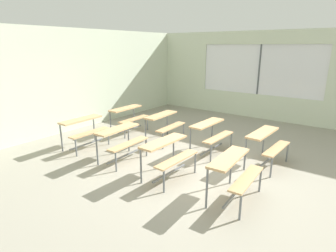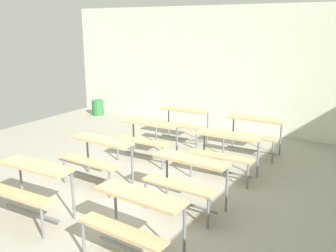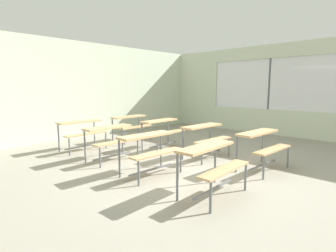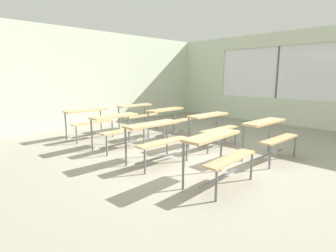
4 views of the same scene
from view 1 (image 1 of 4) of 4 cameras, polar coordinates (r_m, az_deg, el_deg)
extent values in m
cube|color=gray|center=(5.94, 5.60, -8.83)|extent=(10.00, 9.00, 0.05)
cube|color=beige|center=(8.65, -20.75, 8.69)|extent=(10.00, 0.12, 3.00)
cube|color=beige|center=(10.22, 20.46, 3.60)|extent=(0.12, 9.00, 0.85)
cube|color=beige|center=(10.02, 21.84, 16.82)|extent=(0.12, 9.00, 0.45)
cube|color=beige|center=(11.53, 3.68, 12.33)|extent=(0.12, 1.90, 1.70)
cube|color=white|center=(10.19, 18.45, 11.03)|extent=(0.02, 4.20, 1.70)
cube|color=#4C5156|center=(10.19, 18.45, 11.03)|extent=(0.06, 0.05, 1.70)
cube|color=tan|center=(4.64, 12.57, -6.51)|extent=(1.11, 0.37, 0.04)
cube|color=tan|center=(4.67, 16.06, -10.44)|extent=(1.11, 0.27, 0.03)
cylinder|color=slate|center=(4.43, 8.08, -12.60)|extent=(0.04, 0.04, 0.72)
cylinder|color=slate|center=(5.26, 12.95, -8.02)|extent=(0.04, 0.04, 0.72)
cylinder|color=slate|center=(4.33, 14.80, -15.91)|extent=(0.04, 0.04, 0.44)
cylinder|color=slate|center=(5.18, 18.61, -10.63)|extent=(0.04, 0.04, 0.44)
cube|color=slate|center=(4.87, 13.68, -13.58)|extent=(1.00, 0.08, 0.03)
cube|color=tan|center=(6.16, 19.10, -1.31)|extent=(1.11, 0.37, 0.04)
cube|color=tan|center=(6.16, 21.63, -4.35)|extent=(1.11, 0.27, 0.03)
cylinder|color=slate|center=(5.88, 15.75, -5.56)|extent=(0.04, 0.04, 0.72)
cylinder|color=slate|center=(6.76, 19.23, -3.00)|extent=(0.04, 0.04, 0.72)
cylinder|color=slate|center=(5.76, 20.67, -8.00)|extent=(0.04, 0.04, 0.44)
cylinder|color=slate|center=(6.66, 23.54, -5.05)|extent=(0.04, 0.04, 0.44)
cube|color=slate|center=(6.33, 19.77, -6.91)|extent=(1.00, 0.08, 0.03)
cube|color=tan|center=(5.28, -0.89, -3.28)|extent=(1.11, 0.35, 0.04)
cube|color=tan|center=(5.20, 1.87, -6.92)|extent=(1.11, 0.25, 0.03)
cylinder|color=slate|center=(5.16, -5.65, -8.17)|extent=(0.04, 0.04, 0.72)
cylinder|color=slate|center=(5.86, 1.17, -5.03)|extent=(0.04, 0.04, 0.72)
cylinder|color=slate|center=(4.89, -0.86, -11.37)|extent=(0.04, 0.04, 0.44)
cylinder|color=slate|center=(5.62, 5.66, -7.60)|extent=(0.04, 0.04, 0.44)
cube|color=slate|center=(5.44, 0.29, -9.75)|extent=(1.00, 0.06, 0.03)
cube|color=tan|center=(6.60, 8.16, 0.57)|extent=(1.11, 0.36, 0.04)
cube|color=tan|center=(6.53, 10.48, -2.27)|extent=(1.11, 0.26, 0.03)
cylinder|color=slate|center=(6.37, 4.65, -3.28)|extent=(0.04, 0.04, 0.72)
cylinder|color=slate|center=(7.18, 9.13, -1.16)|extent=(0.04, 0.04, 0.72)
cylinder|color=slate|center=(6.15, 8.88, -5.56)|extent=(0.04, 0.04, 0.44)
cylinder|color=slate|center=(6.99, 13.00, -3.09)|extent=(0.04, 0.04, 0.44)
cube|color=slate|center=(6.73, 8.98, -4.73)|extent=(1.00, 0.06, 0.03)
cube|color=tan|center=(6.18, -10.48, -0.62)|extent=(1.11, 0.37, 0.04)
cube|color=tan|center=(6.06, -8.17, -3.66)|extent=(1.11, 0.27, 0.03)
cylinder|color=slate|center=(6.07, -14.55, -4.78)|extent=(0.04, 0.04, 0.72)
cylinder|color=slate|center=(6.72, -8.20, -2.34)|extent=(0.04, 0.04, 0.72)
cylinder|color=slate|center=(5.74, -10.77, -7.27)|extent=(0.04, 0.04, 0.44)
cylinder|color=slate|center=(6.43, -4.50, -4.42)|extent=(0.04, 0.04, 0.44)
cube|color=slate|center=(6.29, -9.27, -6.24)|extent=(1.00, 0.08, 0.03)
cube|color=tan|center=(7.32, -1.46, 2.30)|extent=(1.11, 0.37, 0.04)
cube|color=tan|center=(7.22, 0.62, -0.20)|extent=(1.11, 0.27, 0.03)
cylinder|color=slate|center=(7.12, -4.70, -1.17)|extent=(0.04, 0.04, 0.72)
cylinder|color=slate|center=(7.88, -0.15, 0.63)|extent=(0.04, 0.04, 0.72)
cylinder|color=slate|center=(6.84, -1.08, -3.07)|extent=(0.04, 0.04, 0.44)
cylinder|color=slate|center=(7.64, 3.26, -1.01)|extent=(0.04, 0.04, 0.44)
cube|color=slate|center=(7.42, -0.54, -2.50)|extent=(1.00, 0.08, 0.03)
cube|color=tan|center=(7.19, -17.67, 1.27)|extent=(1.11, 0.34, 0.04)
cube|color=tan|center=(7.02, -15.90, -1.32)|extent=(1.10, 0.24, 0.03)
cylinder|color=slate|center=(7.13, -21.30, -2.22)|extent=(0.04, 0.04, 0.72)
cylinder|color=slate|center=(7.69, -15.12, -0.37)|extent=(0.04, 0.04, 0.72)
cylinder|color=slate|center=(6.74, -18.58, -4.26)|extent=(0.04, 0.04, 0.44)
cylinder|color=slate|center=(7.33, -12.29, -2.14)|extent=(0.04, 0.04, 0.44)
cube|color=slate|center=(7.26, -16.59, -3.62)|extent=(1.00, 0.05, 0.03)
cube|color=tan|center=(8.21, -8.80, 3.66)|extent=(1.11, 0.35, 0.04)
cube|color=tan|center=(8.06, -7.07, 1.45)|extent=(1.11, 0.25, 0.03)
cylinder|color=slate|center=(8.06, -11.86, 0.61)|extent=(0.04, 0.04, 0.72)
cylinder|color=slate|center=(8.74, -7.10, 2.07)|extent=(0.04, 0.04, 0.72)
cylinder|color=slate|center=(7.72, -9.00, -1.02)|extent=(0.04, 0.04, 0.44)
cylinder|color=slate|center=(8.43, -4.29, 0.63)|extent=(0.04, 0.04, 0.44)
cube|color=slate|center=(8.28, -7.92, -0.65)|extent=(1.00, 0.06, 0.03)
camera|label=2|loc=(8.02, 47.83, 11.63)|focal=39.93mm
camera|label=3|loc=(1.33, 58.88, -34.65)|focal=28.00mm
camera|label=4|loc=(1.33, 58.88, -34.65)|focal=28.00mm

